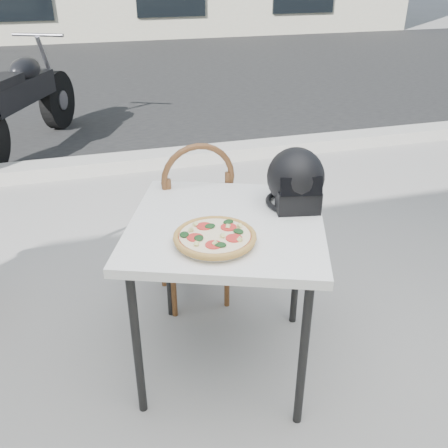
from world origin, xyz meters
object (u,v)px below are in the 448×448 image
object	(u,v)px
cafe_table_main	(226,236)
helmet	(296,181)
plate	(215,242)
pizza	(215,237)
cafe_chair_main	(195,217)
motorcycle	(23,104)

from	to	relation	value
cafe_table_main	helmet	bearing A→B (deg)	11.91
plate	pizza	size ratio (longest dim) A/B	0.89
cafe_table_main	plate	distance (m)	0.20
cafe_chair_main	cafe_table_main	bearing A→B (deg)	91.57
cafe_table_main	cafe_chair_main	world-z (taller)	cafe_chair_main
plate	cafe_chair_main	world-z (taller)	cafe_chair_main
pizza	helmet	bearing A→B (deg)	28.39
plate	helmet	bearing A→B (deg)	28.42
helmet	plate	bearing A→B (deg)	-140.44
cafe_chair_main	pizza	bearing A→B (deg)	82.71
helmet	pizza	bearing A→B (deg)	-140.47
cafe_table_main	pizza	xyz separation A→B (m)	(-0.09, -0.16, 0.10)
cafe_chair_main	motorcycle	size ratio (longest dim) A/B	0.49
motorcycle	pizza	bearing A→B (deg)	-50.98
plate	motorcycle	world-z (taller)	motorcycle
cafe_table_main	motorcycle	distance (m)	3.58
plate	motorcycle	xyz separation A→B (m)	(-0.95, 3.58, -0.30)
cafe_table_main	plate	xyz separation A→B (m)	(-0.09, -0.16, 0.08)
plate	pizza	bearing A→B (deg)	95.11
pizza	helmet	size ratio (longest dim) A/B	1.36
cafe_table_main	pizza	distance (m)	0.21
cafe_table_main	pizza	size ratio (longest dim) A/B	2.50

